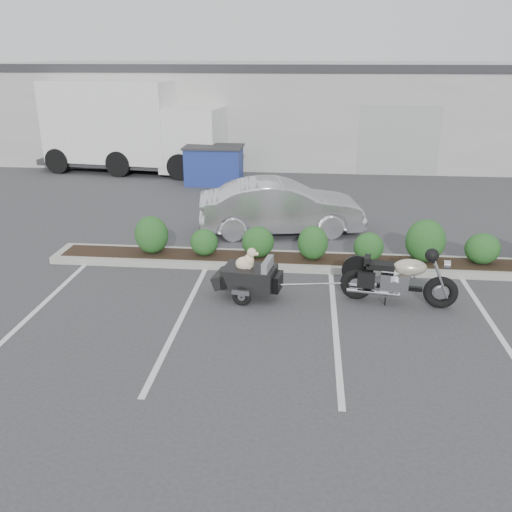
# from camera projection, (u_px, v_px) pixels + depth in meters

# --- Properties ---
(ground) EXTENTS (90.00, 90.00, 0.00)m
(ground) POSITION_uv_depth(u_px,v_px,m) (268.00, 307.00, 9.98)
(ground) COLOR #38383A
(ground) RESTS_ON ground
(planter_kerb) EXTENTS (12.00, 1.00, 0.15)m
(planter_kerb) POSITION_uv_depth(u_px,v_px,m) (321.00, 262.00, 11.91)
(planter_kerb) COLOR #9E9E93
(planter_kerb) RESTS_ON ground
(building) EXTENTS (26.00, 10.00, 4.00)m
(building) POSITION_uv_depth(u_px,v_px,m) (297.00, 108.00, 25.12)
(building) COLOR #9EA099
(building) RESTS_ON ground
(motorcycle) EXTENTS (2.13, 0.84, 1.23)m
(motorcycle) POSITION_uv_depth(u_px,v_px,m) (398.00, 279.00, 9.97)
(motorcycle) COLOR black
(motorcycle) RESTS_ON ground
(pet_trailer) EXTENTS (1.73, 0.98, 1.02)m
(pet_trailer) POSITION_uv_depth(u_px,v_px,m) (249.00, 276.00, 10.26)
(pet_trailer) COLOR black
(pet_trailer) RESTS_ON ground
(sedan) EXTENTS (4.37, 2.16, 1.38)m
(sedan) POSITION_uv_depth(u_px,v_px,m) (281.00, 207.00, 13.90)
(sedan) COLOR silver
(sedan) RESTS_ON ground
(dumpster) EXTENTS (2.05, 1.40, 1.34)m
(dumpster) POSITION_uv_depth(u_px,v_px,m) (214.00, 165.00, 19.19)
(dumpster) COLOR navy
(dumpster) RESTS_ON ground
(delivery_truck) EXTENTS (7.76, 3.49, 3.43)m
(delivery_truck) POSITION_uv_depth(u_px,v_px,m) (135.00, 129.00, 21.00)
(delivery_truck) COLOR silver
(delivery_truck) RESTS_ON ground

